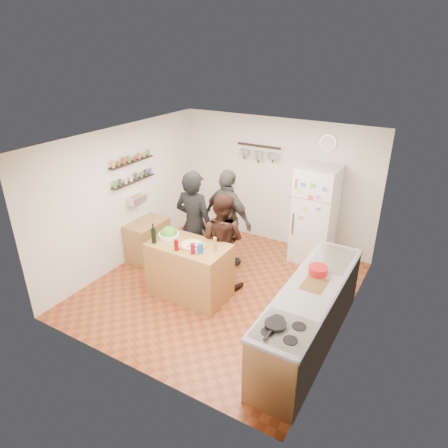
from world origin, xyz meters
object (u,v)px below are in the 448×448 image
Objects in this scene: prep_island at (190,270)px; salt_canister at (200,248)px; person_back at (228,220)px; skillet at (276,325)px; pepper_mill at (215,245)px; red_bowl at (318,270)px; counter_run at (309,317)px; wall_clock at (328,143)px; person_left at (194,226)px; salad_bowl at (169,235)px; fridge at (315,215)px; wine_bottle at (154,236)px; person_center at (222,240)px; side_table at (148,240)px.

salt_canister is at bearing -21.80° from prep_island.
skillet is at bearing 144.30° from person_back.
red_bowl is (1.55, 0.13, -0.03)m from pepper_mill.
counter_run is 8.77× the size of wall_clock.
salt_canister reaches higher than counter_run.
person_left is 7.47× the size of red_bowl.
salad_bowl is 2.70m from fridge.
person_back reaches higher than prep_island.
skillet is at bearing -19.98° from wine_bottle.
salt_canister reaches higher than salad_bowl.
skillet is 3.83m from wall_clock.
fridge is at bearing 52.60° from wine_bottle.
person_back is 7.04× the size of red_bowl.
prep_island is 4.17× the size of wall_clock.
pepper_mill is 0.11× the size of person_center.
red_bowl reaches higher than skillet.
salad_bowl is at bearing 69.72° from person_left.
prep_island is 0.69× the size of person_back.
salad_bowl is at bearing -176.92° from red_bowl.
skillet is (1.50, -1.16, -0.06)m from pepper_mill.
person_center is at bearing 91.86° from salt_canister.
salt_canister is 1.83m from counter_run.
wine_bottle reaches higher than skillet.
side_table is (-3.34, 1.72, -0.58)m from skillet.
side_table is (-2.69, -1.53, -0.54)m from fridge.
side_table is (-0.97, 0.56, -0.58)m from salad_bowl.
salt_canister is 0.56× the size of red_bowl.
wine_bottle is 0.12× the size of person_left.
red_bowl is at bearing 10.02° from salt_canister.
person_center is 1.73m from side_table.
wall_clock is (1.25, 1.34, 1.24)m from person_back.
counter_run is (2.05, -0.16, -0.01)m from prep_island.
wine_bottle is at bearing 42.24° from person_center.
salt_canister is at bearing -169.98° from red_bowl.
person_center is 2.03× the size of side_table.
prep_island is 0.65m from salad_bowl.
prep_island is at bearing 101.35° from person_back.
salt_canister is at bearing -113.93° from fridge.
counter_run is 3.22m from wall_clock.
person_back is at bearing -132.96° from wall_clock.
person_center is 0.63m from person_back.
salad_bowl is at bearing 33.01° from person_center.
wine_bottle is 0.30× the size of side_table.
skillet is at bearing -96.03° from counter_run.
person_left is 0.67m from person_back.
pepper_mill is 1.56m from red_bowl.
prep_island is at bearing -174.85° from red_bowl.
wall_clock is (1.00, 2.59, 1.17)m from salt_canister.
wall_clock is (1.02, 1.92, 1.34)m from person_center.
red_bowl is at bearing 170.21° from person_left.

